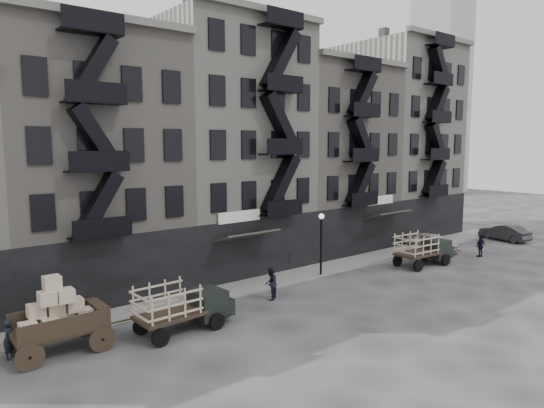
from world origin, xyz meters
TOP-DOWN VIEW (x-y plane):
  - ground at (0.00, 0.00)m, footprint 140.00×140.00m
  - sidewalk at (0.00, 3.75)m, footprint 55.00×2.50m
  - building_midwest at (-10.00, 9.83)m, footprint 10.00×11.35m
  - building_center at (-0.00, 9.82)m, footprint 10.00×11.35m
  - building_mideast at (10.00, 9.83)m, footprint 10.00×11.35m
  - building_east at (20.00, 9.82)m, footprint 10.00×11.35m
  - lamp_post at (3.00, 2.60)m, footprint 0.36×0.36m
  - distant_tower at (60.00, 30.00)m, footprint 8.00×8.00m
  - wagon at (-14.14, 1.18)m, footprint 4.01×2.18m
  - stake_truck_west at (-8.80, 0.01)m, footprint 4.89×2.17m
  - stake_truck_east at (10.94, -0.01)m, footprint 5.03×2.37m
  - car_east at (15.69, 2.27)m, footprint 1.84×4.41m
  - car_far at (24.74, 0.59)m, footprint 2.16×4.64m
  - pedestrian_west at (-15.83, 1.90)m, footprint 0.70×0.72m
  - pedestrian_mid at (-2.62, 0.99)m, footprint 1.17×1.13m
  - policeman at (16.76, -1.29)m, footprint 1.09×0.60m

SIDE VIEW (x-z plane):
  - ground at x=0.00m, z-range 0.00..0.00m
  - sidewalk at x=0.00m, z-range 0.00..0.15m
  - car_far at x=24.74m, z-range 0.00..1.47m
  - car_east at x=15.69m, z-range 0.00..1.49m
  - pedestrian_west at x=-15.83m, z-range 0.00..1.67m
  - policeman at x=16.76m, z-range 0.00..1.77m
  - pedestrian_mid at x=-2.62m, z-range 0.00..1.89m
  - stake_truck_west at x=-8.80m, z-range 0.17..2.59m
  - stake_truck_east at x=10.94m, z-range 0.17..2.63m
  - wagon at x=-14.14m, z-range 0.24..3.61m
  - lamp_post at x=3.00m, z-range 0.64..4.92m
  - building_midwest at x=-10.00m, z-range -0.60..15.60m
  - building_mideast at x=10.00m, z-range -0.60..15.60m
  - building_center at x=0.00m, z-range -0.60..17.60m
  - building_east at x=20.00m, z-range -0.60..18.60m
  - distant_tower at x=60.00m, z-range 0.76..66.76m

